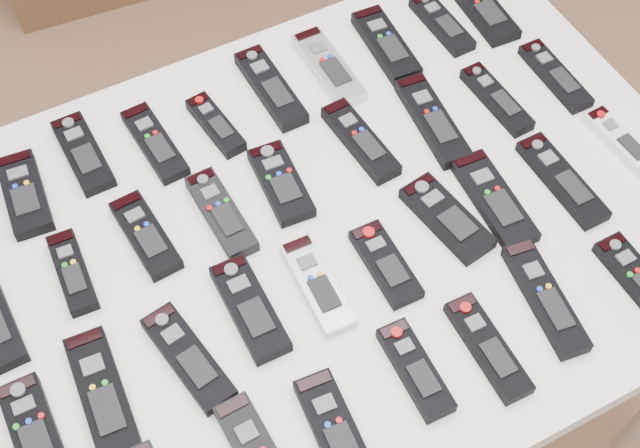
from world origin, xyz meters
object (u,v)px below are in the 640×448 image
remote_9 (483,9)px  remote_23 (317,285)px  remote_21 (188,357)px  remote_17 (497,99)px  remote_13 (221,214)px  remote_35 (545,298)px  table (320,251)px  remote_14 (281,183)px  remote_18 (555,76)px  remote_7 (386,45)px  remote_16 (433,120)px  remote_32 (336,432)px  remote_3 (155,143)px  remote_5 (271,88)px  remote_12 (146,235)px  remote_6 (329,68)px  remote_22 (250,308)px  remote_27 (562,180)px  remote_20 (103,395)px  remote_28 (622,143)px  remote_15 (360,141)px  remote_33 (415,370)px  remote_1 (25,194)px  remote_36 (638,279)px  remote_34 (488,347)px  remote_26 (494,200)px  remote_2 (83,153)px  remote_8 (442,24)px  remote_4 (216,125)px  remote_25 (447,218)px  remote_24 (386,264)px  remote_19 (34,430)px  remote_11 (73,272)px

remote_9 → remote_23: (-0.55, -0.38, 0.00)m
remote_21 → remote_17: bearing=7.4°
remote_13 → remote_17: 0.52m
remote_35 → table: bearing=139.3°
remote_14 → remote_18: bearing=3.1°
remote_7 → remote_9: size_ratio=1.00×
remote_16 → remote_32: 0.57m
remote_3 → remote_5: size_ratio=0.89×
remote_16 → remote_23: remote_16 is taller
remote_32 → remote_23: bearing=73.1°
remote_12 → remote_14: bearing=-6.3°
remote_3 → remote_13: remote_13 is taller
remote_23 → remote_35: size_ratio=0.86×
remote_6 → remote_22: size_ratio=1.07×
remote_22 → remote_23: (0.11, -0.01, -0.00)m
remote_27 → remote_20: bearing=179.8°
remote_12 → remote_22: (0.09, -0.19, 0.00)m
remote_28 → remote_17: bearing=123.6°
remote_15 → remote_23: bearing=-136.4°
remote_33 → remote_35: (0.23, 0.01, -0.00)m
remote_1 → remote_33: (0.39, -0.55, 0.00)m
remote_14 → remote_1: bearing=160.0°
remote_17 → remote_36: bearing=-94.4°
remote_34 → remote_5: bearing=96.8°
remote_12 → remote_26: 0.55m
remote_2 → remote_21: bearing=-89.9°
remote_22 → remote_16: bearing=23.8°
remote_8 → remote_22: (-0.57, -0.37, 0.00)m
table → remote_5: remote_5 is taller
remote_2 → remote_22: (0.12, -0.39, 0.00)m
remote_26 → remote_35: size_ratio=0.96×
remote_4 → remote_5: (0.12, 0.03, 0.00)m
remote_25 → remote_20: bearing=174.1°
remote_15 → table: bearing=-143.3°
remote_15 → remote_35: bearing=-80.2°
remote_5 → remote_36: (0.32, -0.60, -0.00)m
remote_25 → remote_28: remote_25 is taller
remote_6 → remote_15: bearing=-100.5°
remote_16 → remote_24: remote_16 is taller
remote_1 → remote_19: (-0.11, -0.39, 0.00)m
remote_18 → remote_36: 0.42m
remote_1 → remote_25: size_ratio=0.96×
remote_16 → remote_23: bearing=-143.4°
remote_7 → remote_11: bearing=-159.8°
remote_23 → remote_26: 0.32m
remote_16 → remote_26: (-0.00, -0.18, -0.00)m
remote_2 → remote_14: 0.33m
remote_14 → remote_18: (0.53, -0.02, -0.00)m
remote_5 → remote_35: same height
remote_25 → remote_34: 0.23m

